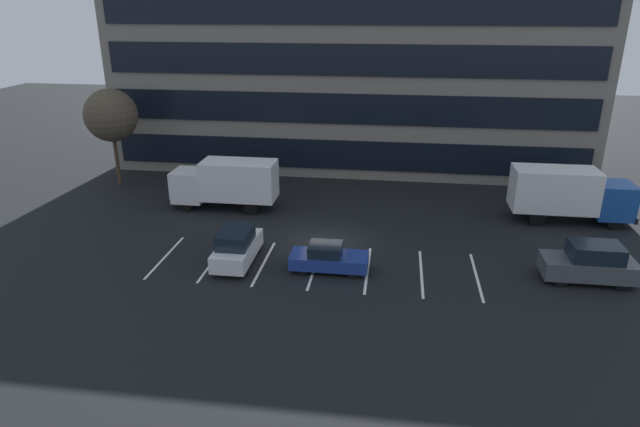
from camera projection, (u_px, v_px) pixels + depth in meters
name	position (u px, v px, depth m)	size (l,w,h in m)	color
ground_plane	(323.00, 242.00, 32.33)	(120.00, 120.00, 0.00)	black
office_building	(352.00, 56.00, 45.68)	(38.35, 11.05, 18.00)	slate
lot_markings	(315.00, 266.00, 29.41)	(16.94, 5.40, 0.01)	silver
box_truck_white	(226.00, 182.00, 37.07)	(7.16, 2.37, 3.32)	white
box_truck_blue	(569.00, 193.00, 34.77)	(7.44, 2.46, 3.45)	#194799
sedan_navy	(328.00, 258.00, 28.78)	(4.07, 1.70, 1.46)	navy
suv_charcoal	(590.00, 263.00, 27.56)	(4.47, 1.90, 2.02)	#474C51
suv_white	(237.00, 247.00, 29.51)	(1.82, 4.29, 1.94)	white
bare_tree	(111.00, 116.00, 40.70)	(3.89, 3.89, 7.30)	#473323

